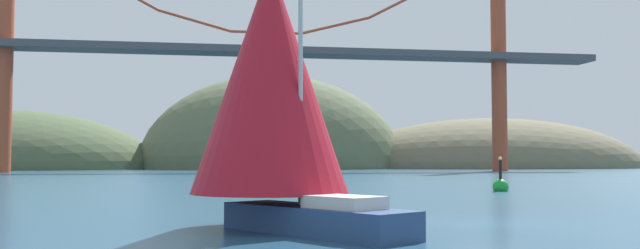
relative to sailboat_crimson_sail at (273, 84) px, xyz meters
The scene contains 7 objects.
ground_plane 8.92m from the sailboat_crimson_sail, ahead, with size 360.00×360.00×0.00m, color navy.
headland_center 136.17m from the sailboat_crimson_sail, 84.69° to the left, with size 62.73×44.00×44.10m, color #5B6647.
headland_left 143.64m from the sailboat_crimson_sail, 109.29° to the left, with size 66.91×44.00×26.18m, color #4C5B3D.
headland_right 151.50m from the sailboat_crimson_sail, 63.49° to the left, with size 77.71×44.00×24.78m, color #6B664C.
suspension_bridge 97.33m from the sailboat_crimson_sail, 85.46° to the left, with size 123.24×6.00×44.57m.
sailboat_crimson_sail is the anchor object (origin of this frame).
channel_buoy 28.84m from the sailboat_crimson_sail, 51.20° to the left, with size 1.10×1.10×2.64m.
Camera 1 is at (-9.53, -21.84, 2.23)m, focal length 37.36 mm.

